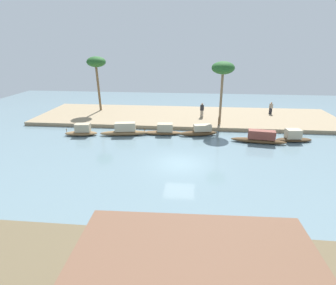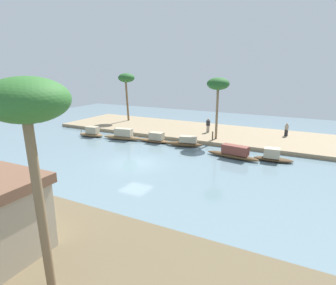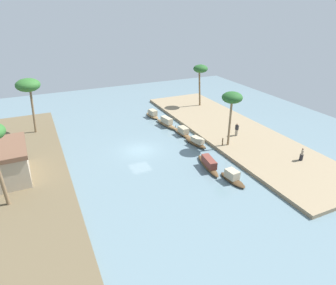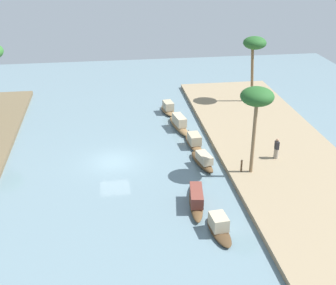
{
  "view_description": "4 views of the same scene",
  "coord_description": "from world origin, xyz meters",
  "px_view_note": "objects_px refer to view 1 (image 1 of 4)",
  "views": [
    {
      "loc": [
        -0.99,
        19.7,
        9.05
      ],
      "look_at": [
        1.25,
        -3.08,
        0.62
      ],
      "focal_mm": 28.83,
      "sensor_mm": 36.0,
      "label": 1
    },
    {
      "loc": [
        -14.02,
        20.43,
        8.35
      ],
      "look_at": [
        -1.06,
        -4.25,
        1.06
      ],
      "focal_mm": 30.87,
      "sensor_mm": 36.0,
      "label": 2
    },
    {
      "loc": [
        -31.85,
        10.69,
        16.59
      ],
      "look_at": [
        -0.17,
        -3.88,
        0.4
      ],
      "focal_mm": 31.81,
      "sensor_mm": 36.0,
      "label": 3
    },
    {
      "loc": [
        -33.99,
        0.24,
        17.52
      ],
      "look_at": [
        0.96,
        -4.71,
        1.03
      ],
      "focal_mm": 48.77,
      "sensor_mm": 36.0,
      "label": 4
    }
  ],
  "objects_px": {
    "palm_tree_left_near": "(223,69)",
    "palm_tree_left_far": "(96,64)",
    "person_by_mooring": "(202,111)",
    "sampan_near_left_bank": "(294,137)",
    "sampan_downstream_large": "(260,138)",
    "sampan_open_hull": "(163,130)",
    "sampan_midstream": "(82,131)",
    "sampan_upstream_small": "(200,131)",
    "mooring_post": "(219,121)",
    "person_on_near_bank": "(271,109)",
    "sampan_with_red_awning": "(125,131)"
  },
  "relations": [
    {
      "from": "person_by_mooring",
      "to": "palm_tree_left_far",
      "type": "distance_m",
      "value": 14.93
    },
    {
      "from": "sampan_with_red_awning",
      "to": "sampan_upstream_small",
      "type": "height_order",
      "value": "sampan_with_red_awning"
    },
    {
      "from": "person_on_near_bank",
      "to": "palm_tree_left_near",
      "type": "height_order",
      "value": "palm_tree_left_near"
    },
    {
      "from": "sampan_downstream_large",
      "to": "person_on_near_bank",
      "type": "bearing_deg",
      "value": -100.94
    },
    {
      "from": "sampan_downstream_large",
      "to": "sampan_open_hull",
      "type": "distance_m",
      "value": 9.68
    },
    {
      "from": "sampan_downstream_large",
      "to": "palm_tree_left_near",
      "type": "bearing_deg",
      "value": -47.48
    },
    {
      "from": "palm_tree_left_near",
      "to": "palm_tree_left_far",
      "type": "xyz_separation_m",
      "value": [
        15.72,
        -4.86,
        0.17
      ]
    },
    {
      "from": "palm_tree_left_near",
      "to": "person_by_mooring",
      "type": "bearing_deg",
      "value": -54.35
    },
    {
      "from": "sampan_upstream_small",
      "to": "palm_tree_left_near",
      "type": "relative_size",
      "value": 0.59
    },
    {
      "from": "sampan_midstream",
      "to": "palm_tree_left_far",
      "type": "height_order",
      "value": "palm_tree_left_far"
    },
    {
      "from": "sampan_downstream_large",
      "to": "sampan_midstream",
      "type": "bearing_deg",
      "value": 6.38
    },
    {
      "from": "person_on_near_bank",
      "to": "palm_tree_left_far",
      "type": "bearing_deg",
      "value": 50.79
    },
    {
      "from": "sampan_near_left_bank",
      "to": "sampan_midstream",
      "type": "relative_size",
      "value": 1.03
    },
    {
      "from": "sampan_with_red_awning",
      "to": "palm_tree_left_far",
      "type": "xyz_separation_m",
      "value": [
        5.64,
        -8.87,
        6.09
      ]
    },
    {
      "from": "sampan_open_hull",
      "to": "palm_tree_left_near",
      "type": "height_order",
      "value": "palm_tree_left_near"
    },
    {
      "from": "sampan_near_left_bank",
      "to": "sampan_upstream_small",
      "type": "distance_m",
      "value": 9.16
    },
    {
      "from": "sampan_upstream_small",
      "to": "sampan_open_hull",
      "type": "relative_size",
      "value": 0.96
    },
    {
      "from": "person_by_mooring",
      "to": "palm_tree_left_far",
      "type": "bearing_deg",
      "value": -13.07
    },
    {
      "from": "sampan_with_red_awning",
      "to": "sampan_midstream",
      "type": "relative_size",
      "value": 1.49
    },
    {
      "from": "sampan_open_hull",
      "to": "palm_tree_left_far",
      "type": "xyz_separation_m",
      "value": [
        9.62,
        -8.19,
        6.16
      ]
    },
    {
      "from": "sampan_midstream",
      "to": "palm_tree_left_far",
      "type": "relative_size",
      "value": 0.49
    },
    {
      "from": "sampan_near_left_bank",
      "to": "palm_tree_left_far",
      "type": "distance_m",
      "value": 25.08
    },
    {
      "from": "sampan_upstream_small",
      "to": "person_by_mooring",
      "type": "relative_size",
      "value": 2.33
    },
    {
      "from": "sampan_upstream_small",
      "to": "sampan_midstream",
      "type": "relative_size",
      "value": 1.18
    },
    {
      "from": "person_on_near_bank",
      "to": "mooring_post",
      "type": "bearing_deg",
      "value": 89.69
    },
    {
      "from": "sampan_upstream_small",
      "to": "palm_tree_left_far",
      "type": "height_order",
      "value": "palm_tree_left_far"
    },
    {
      "from": "sampan_midstream",
      "to": "palm_tree_left_near",
      "type": "xyz_separation_m",
      "value": [
        -14.53,
        -4.47,
        5.97
      ]
    },
    {
      "from": "palm_tree_left_far",
      "to": "sampan_open_hull",
      "type": "bearing_deg",
      "value": 139.58
    },
    {
      "from": "mooring_post",
      "to": "sampan_open_hull",
      "type": "bearing_deg",
      "value": 23.68
    },
    {
      "from": "sampan_downstream_large",
      "to": "palm_tree_left_far",
      "type": "height_order",
      "value": "palm_tree_left_far"
    },
    {
      "from": "sampan_midstream",
      "to": "palm_tree_left_near",
      "type": "height_order",
      "value": "palm_tree_left_near"
    },
    {
      "from": "sampan_near_left_bank",
      "to": "sampan_downstream_large",
      "type": "bearing_deg",
      "value": 7.47
    },
    {
      "from": "palm_tree_left_near",
      "to": "sampan_near_left_bank",
      "type": "bearing_deg",
      "value": 148.24
    },
    {
      "from": "sampan_with_red_awning",
      "to": "mooring_post",
      "type": "height_order",
      "value": "mooring_post"
    },
    {
      "from": "sampan_near_left_bank",
      "to": "sampan_open_hull",
      "type": "height_order",
      "value": "sampan_near_left_bank"
    },
    {
      "from": "sampan_with_red_awning",
      "to": "palm_tree_left_near",
      "type": "relative_size",
      "value": 0.75
    },
    {
      "from": "sampan_downstream_large",
      "to": "mooring_post",
      "type": "xyz_separation_m",
      "value": [
        3.59,
        -4.29,
        0.4
      ]
    },
    {
      "from": "person_on_near_bank",
      "to": "mooring_post",
      "type": "relative_size",
      "value": 1.59
    },
    {
      "from": "sampan_midstream",
      "to": "person_by_mooring",
      "type": "height_order",
      "value": "person_by_mooring"
    },
    {
      "from": "palm_tree_left_far",
      "to": "sampan_downstream_large",
      "type": "bearing_deg",
      "value": 152.71
    },
    {
      "from": "mooring_post",
      "to": "palm_tree_left_far",
      "type": "height_order",
      "value": "palm_tree_left_far"
    },
    {
      "from": "sampan_open_hull",
      "to": "person_on_near_bank",
      "type": "bearing_deg",
      "value": -150.61
    },
    {
      "from": "sampan_upstream_small",
      "to": "sampan_near_left_bank",
      "type": "bearing_deg",
      "value": 163.2
    },
    {
      "from": "sampan_open_hull",
      "to": "sampan_near_left_bank",
      "type": "bearing_deg",
      "value": 172.31
    },
    {
      "from": "sampan_near_left_bank",
      "to": "mooring_post",
      "type": "height_order",
      "value": "mooring_post"
    },
    {
      "from": "sampan_upstream_small",
      "to": "palm_tree_left_far",
      "type": "bearing_deg",
      "value": -42.54
    },
    {
      "from": "sampan_downstream_large",
      "to": "palm_tree_left_near",
      "type": "height_order",
      "value": "palm_tree_left_near"
    },
    {
      "from": "mooring_post",
      "to": "sampan_near_left_bank",
      "type": "bearing_deg",
      "value": 153.39
    },
    {
      "from": "sampan_open_hull",
      "to": "person_on_near_bank",
      "type": "xyz_separation_m",
      "value": [
        -13.04,
        -8.5,
        0.6
      ]
    },
    {
      "from": "sampan_near_left_bank",
      "to": "palm_tree_left_near",
      "type": "relative_size",
      "value": 0.52
    }
  ]
}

